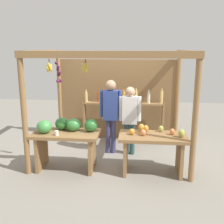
{
  "coord_description": "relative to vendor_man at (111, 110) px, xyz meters",
  "views": [
    {
      "loc": [
        0.53,
        -5.51,
        2.29
      ],
      "look_at": [
        0.0,
        -0.22,
        1.01
      ],
      "focal_mm": 42.88,
      "sensor_mm": 36.0,
      "label": 1
    }
  ],
  "objects": [
    {
      "name": "ground_plane",
      "position": [
        0.06,
        -0.08,
        -0.98
      ],
      "size": [
        12.0,
        12.0,
        0.0
      ],
      "primitive_type": "plane",
      "color": "gray",
      "rests_on": "ground"
    },
    {
      "name": "market_stall",
      "position": [
        0.05,
        0.4,
        0.35
      ],
      "size": [
        3.08,
        2.29,
        2.24
      ],
      "color": "olive",
      "rests_on": "ground"
    },
    {
      "name": "fruit_counter_left",
      "position": [
        -0.76,
        -0.86,
        -0.31
      ],
      "size": [
        1.25,
        0.69,
        0.98
      ],
      "color": "olive",
      "rests_on": "ground"
    },
    {
      "name": "fruit_counter_right",
      "position": [
        0.87,
        -0.89,
        -0.43
      ],
      "size": [
        1.24,
        0.64,
        0.89
      ],
      "color": "olive",
      "rests_on": "ground"
    },
    {
      "name": "bottle_shelf_unit",
      "position": [
        0.23,
        0.73,
        -0.17
      ],
      "size": [
        1.98,
        0.22,
        1.36
      ],
      "color": "olive",
      "rests_on": "ground"
    },
    {
      "name": "vendor_man",
      "position": [
        0.0,
        0.0,
        0.0
      ],
      "size": [
        0.48,
        0.22,
        1.63
      ],
      "rotation": [
        0.0,
        0.0,
        0.02
      ],
      "color": "#414071",
      "rests_on": "ground"
    },
    {
      "name": "vendor_woman",
      "position": [
        0.41,
        -0.04,
        -0.09
      ],
      "size": [
        0.48,
        0.2,
        1.5
      ],
      "rotation": [
        0.0,
        0.0,
        -0.16
      ],
      "color": "#2B4B4C",
      "rests_on": "ground"
    }
  ]
}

